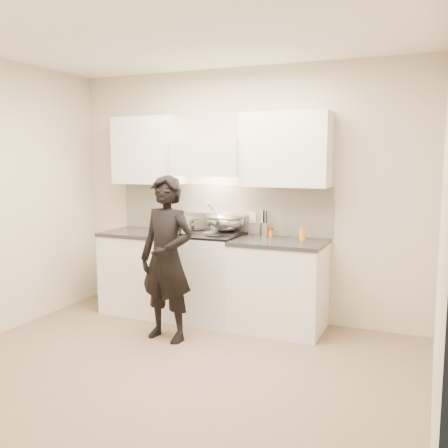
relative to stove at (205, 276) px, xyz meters
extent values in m
plane|color=#7F6852|center=(0.30, -1.42, -0.47)|extent=(4.00, 4.00, 0.00)
cube|color=beige|center=(0.30, 0.33, 0.88)|extent=(4.00, 0.04, 2.70)
cube|color=beige|center=(2.30, -1.42, 0.88)|extent=(0.04, 3.50, 2.70)
cube|color=white|center=(0.30, -1.42, 2.22)|extent=(4.00, 3.50, 0.02)
cube|color=white|center=(0.05, 0.31, 0.71)|extent=(2.50, 0.02, 0.53)
cube|color=#A4A4A4|center=(0.00, 0.28, 0.56)|extent=(0.76, 0.08, 0.20)
cube|color=silver|center=(0.00, 0.13, 1.28)|extent=(0.76, 0.40, 0.40)
cylinder|color=#BBBBBB|center=(0.00, -0.05, 1.10)|extent=(0.66, 0.02, 0.02)
cube|color=white|center=(0.83, 0.16, 1.35)|extent=(0.90, 0.33, 0.75)
cube|color=white|center=(-0.78, 0.16, 1.35)|extent=(0.80, 0.33, 0.75)
cube|color=silver|center=(0.43, 0.30, 0.63)|extent=(0.08, 0.01, 0.12)
cube|color=silver|center=(0.00, 0.00, -0.01)|extent=(0.76, 0.65, 0.92)
cube|color=black|center=(0.00, 0.00, 0.46)|extent=(0.76, 0.65, 0.02)
cube|color=silver|center=(0.16, 0.12, 0.47)|extent=(0.36, 0.34, 0.01)
cylinder|color=#BBBBBB|center=(0.00, -0.29, 0.31)|extent=(0.62, 0.02, 0.02)
cylinder|color=black|center=(-0.18, -0.15, 0.48)|extent=(0.18, 0.18, 0.01)
cylinder|color=black|center=(0.18, -0.15, 0.48)|extent=(0.18, 0.18, 0.01)
cylinder|color=black|center=(-0.18, 0.15, 0.48)|extent=(0.18, 0.18, 0.01)
cylinder|color=black|center=(0.18, 0.15, 0.48)|extent=(0.18, 0.18, 0.01)
cube|color=white|center=(0.83, 0.00, -0.03)|extent=(0.90, 0.65, 0.88)
cube|color=black|center=(0.83, 0.00, 0.43)|extent=(0.92, 0.67, 0.04)
cube|color=white|center=(-0.78, 0.00, -0.03)|extent=(0.80, 0.65, 0.88)
cube|color=black|center=(-0.78, 0.00, 0.43)|extent=(0.82, 0.67, 0.04)
ellipsoid|color=#BBBBBB|center=(0.19, 0.10, 0.59)|extent=(0.40, 0.40, 0.22)
torus|color=#BBBBBB|center=(0.19, 0.10, 0.65)|extent=(0.42, 0.42, 0.02)
ellipsoid|color=beige|center=(0.19, 0.10, 0.58)|extent=(0.23, 0.23, 0.10)
cylinder|color=white|center=(0.14, -0.06, 0.71)|extent=(0.04, 0.30, 0.22)
cylinder|color=#BBBBBB|center=(-0.20, -0.14, 0.57)|extent=(0.31, 0.31, 0.16)
cube|color=#BBBBBB|center=(-0.34, -0.19, 0.63)|extent=(0.06, 0.04, 0.01)
cube|color=#BBBBBB|center=(-0.06, -0.08, 0.63)|extent=(0.06, 0.04, 0.01)
cylinder|color=#A4A4A4|center=(0.60, 0.20, 0.52)|extent=(0.10, 0.10, 0.14)
cylinder|color=black|center=(0.62, 0.20, 0.59)|extent=(0.01, 0.01, 0.26)
cylinder|color=white|center=(0.62, 0.21, 0.59)|extent=(0.01, 0.01, 0.26)
cylinder|color=#A4A4A4|center=(0.60, 0.22, 0.59)|extent=(0.01, 0.01, 0.26)
cylinder|color=black|center=(0.59, 0.22, 0.59)|extent=(0.01, 0.01, 0.26)
cylinder|color=#A4A4A4|center=(0.58, 0.21, 0.59)|extent=(0.01, 0.01, 0.26)
cylinder|color=white|center=(0.58, 0.19, 0.59)|extent=(0.01, 0.01, 0.26)
cylinder|color=black|center=(0.59, 0.18, 0.59)|extent=(0.01, 0.01, 0.26)
cylinder|color=#A4A4A4|center=(0.61, 0.18, 0.59)|extent=(0.01, 0.01, 0.26)
cylinder|color=orange|center=(0.67, 0.19, 0.48)|extent=(0.04, 0.04, 0.07)
cylinder|color=red|center=(0.67, 0.19, 0.53)|extent=(0.04, 0.04, 0.03)
cylinder|color=orange|center=(1.04, 0.09, 0.51)|extent=(0.07, 0.07, 0.13)
imported|color=black|center=(-0.08, -0.70, 0.32)|extent=(0.62, 0.45, 1.58)
camera|label=1|loc=(2.25, -4.77, 1.26)|focal=40.00mm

